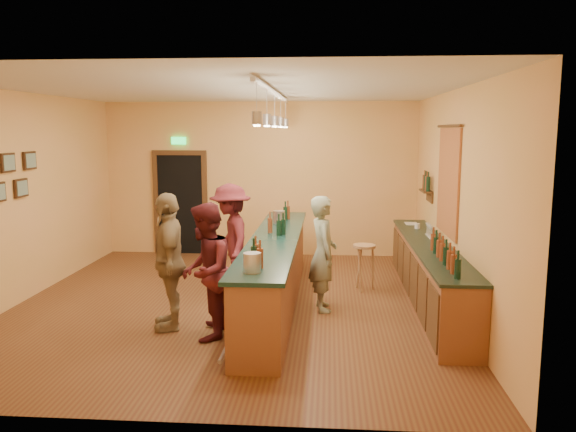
# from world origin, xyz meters

# --- Properties ---
(floor) EXTENTS (7.00, 7.00, 0.00)m
(floor) POSITION_xyz_m (0.00, 0.00, 0.00)
(floor) COLOR #5C2C1A
(floor) RESTS_ON ground
(ceiling) EXTENTS (6.50, 7.00, 0.02)m
(ceiling) POSITION_xyz_m (0.00, 0.00, 3.20)
(ceiling) COLOR silver
(ceiling) RESTS_ON wall_back
(wall_back) EXTENTS (6.50, 0.02, 3.20)m
(wall_back) POSITION_xyz_m (0.00, 3.50, 1.60)
(wall_back) COLOR #DAA951
(wall_back) RESTS_ON floor
(wall_front) EXTENTS (6.50, 0.02, 3.20)m
(wall_front) POSITION_xyz_m (0.00, -3.50, 1.60)
(wall_front) COLOR #DAA951
(wall_front) RESTS_ON floor
(wall_left) EXTENTS (0.02, 7.00, 3.20)m
(wall_left) POSITION_xyz_m (-3.25, 0.00, 1.60)
(wall_left) COLOR #DAA951
(wall_left) RESTS_ON floor
(wall_right) EXTENTS (0.02, 7.00, 3.20)m
(wall_right) POSITION_xyz_m (3.25, 0.00, 1.60)
(wall_right) COLOR #DAA951
(wall_right) RESTS_ON floor
(doorway) EXTENTS (1.15, 0.09, 2.48)m
(doorway) POSITION_xyz_m (-1.70, 3.47, 1.13)
(doorway) COLOR black
(doorway) RESTS_ON wall_back
(tapestry) EXTENTS (0.03, 1.40, 1.60)m
(tapestry) POSITION_xyz_m (3.23, 0.40, 1.85)
(tapestry) COLOR #A32920
(tapestry) RESTS_ON wall_right
(bottle_shelf) EXTENTS (0.17, 0.55, 0.54)m
(bottle_shelf) POSITION_xyz_m (3.17, 1.90, 1.67)
(bottle_shelf) COLOR #462F15
(bottle_shelf) RESTS_ON wall_right
(back_counter) EXTENTS (0.60, 4.55, 1.27)m
(back_counter) POSITION_xyz_m (2.97, 0.18, 0.49)
(back_counter) COLOR brown
(back_counter) RESTS_ON floor
(tasting_bar) EXTENTS (0.73, 5.10, 1.38)m
(tasting_bar) POSITION_xyz_m (0.65, -0.00, 0.61)
(tasting_bar) COLOR brown
(tasting_bar) RESTS_ON floor
(pendant_track) EXTENTS (0.11, 4.60, 0.50)m
(pendant_track) POSITION_xyz_m (0.65, -0.00, 2.98)
(pendant_track) COLOR silver
(pendant_track) RESTS_ON ceiling
(bartender) EXTENTS (0.50, 0.68, 1.69)m
(bartender) POSITION_xyz_m (1.37, -0.15, 0.84)
(bartender) COLOR gray
(bartender) RESTS_ON floor
(customer_a) EXTENTS (0.68, 0.86, 1.73)m
(customer_a) POSITION_xyz_m (-0.09, -1.38, 0.86)
(customer_a) COLOR #59191E
(customer_a) RESTS_ON floor
(customer_b) EXTENTS (0.71, 1.15, 1.82)m
(customer_b) POSITION_xyz_m (-0.65, -1.07, 0.91)
(customer_b) COLOR #997A51
(customer_b) RESTS_ON floor
(customer_c) EXTENTS (1.01, 1.31, 1.78)m
(customer_c) POSITION_xyz_m (-0.12, 0.61, 0.89)
(customer_c) COLOR #59191E
(customer_c) RESTS_ON floor
(bar_stool) EXTENTS (0.37, 0.37, 0.76)m
(bar_stool) POSITION_xyz_m (2.03, 0.91, 0.62)
(bar_stool) COLOR olive
(bar_stool) RESTS_ON floor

